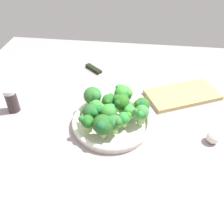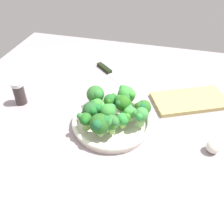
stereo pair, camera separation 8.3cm
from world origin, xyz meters
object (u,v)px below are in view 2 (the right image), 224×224
Objects in this scene: broccoli_floret_5 at (112,123)px; broccoli_floret_12 at (141,115)px; broccoli_floret_1 at (107,111)px; broccoli_floret_6 at (97,105)px; broccoli_floret_0 at (127,94)px; broccoli_floret_7 at (110,101)px; broccoli_floret_10 at (123,119)px; knife at (110,73)px; broccoli_floret_2 at (130,112)px; broccoli_floret_11 at (96,95)px; broccoli_floret_4 at (100,124)px; broccoli_floret_8 at (143,107)px; garlic_bulb at (213,147)px; broccoli_floret_13 at (92,111)px; broccoli_floret_3 at (122,103)px; bowl at (112,122)px; pepper_shaker at (19,93)px; cutting_board at (190,100)px; broccoli_floret_9 at (85,120)px.

broccoli_floret_5 is 1.00× the size of broccoli_floret_12.
broccoli_floret_6 is (4.38, -2.78, -0.35)cm from broccoli_floret_1.
broccoli_floret_0 is at bearing -111.55° from broccoli_floret_1.
broccoli_floret_0 reaches higher than broccoli_floret_7.
broccoli_floret_0 is 1.06× the size of broccoli_floret_12.
knife is at bearing -68.46° from broccoli_floret_10.
broccoli_floret_11 reaches higher than broccoli_floret_2.
broccoli_floret_11 reaches higher than broccoli_floret_6.
broccoli_floret_0 reaches higher than broccoli_floret_6.
broccoli_floret_12 is (-11.52, 5.12, 0.10)cm from broccoli_floret_7.
broccoli_floret_4 is at bearing 43.96° from broccoli_floret_10.
broccoli_floret_2 is 5.01cm from broccoli_floret_8.
garlic_bulb is at bearing 172.44° from broccoli_floret_12.
broccoli_floret_13 reaches higher than broccoli_floret_2.
broccoli_floret_2 is 0.84× the size of broccoli_floret_12.
broccoli_floret_11 is (9.21, -12.63, 0.28)cm from broccoli_floret_5.
broccoli_floret_7 is (4.56, -0.91, -0.79)cm from broccoli_floret_3.
bowl is at bearing -149.34° from broccoli_floret_1.
broccoli_floret_11 reaches higher than broccoli_floret_10.
broccoli_floret_7 reaches higher than bowl.
broccoli_floret_2 is 3.61cm from broccoli_floret_10.
broccoli_floret_0 is at bearing -56.53° from broccoli_floret_12.
broccoli_floret_13 reaches higher than broccoli_floret_1.
broccoli_floret_10 is (1.43, 3.29, -0.46)cm from broccoli_floret_2.
broccoli_floret_8 is 35.52cm from knife.
broccoli_floret_13 reaches higher than broccoli_floret_10.
pepper_shaker is (27.36, 29.45, 4.16)cm from knife.
pepper_shaker reaches higher than broccoli_floret_10.
pepper_shaker reaches higher than cutting_board.
garlic_bulb is at bearing 173.79° from bowl.
broccoli_floret_4 is 3.66cm from broccoli_floret_5.
broccoli_floret_13 is at bearing 95.60° from knife.
broccoli_floret_9 is (9.78, 16.62, -0.28)cm from broccoli_floret_0.
broccoli_floret_8 reaches higher than broccoli_floret_2.
broccoli_floret_11 is 8.19cm from broccoli_floret_13.
broccoli_floret_0 is 11.05cm from broccoli_floret_11.
bowl is 8.42cm from broccoli_floret_13.
broccoli_floret_2 is at bearing -113.46° from broccoli_floret_10.
broccoli_floret_9 is at bearing 20.86° from broccoli_floret_12.
pepper_shaker is (30.81, -5.76, -2.22)cm from broccoli_floret_13.
pepper_shaker is (62.64, 16.87, 3.91)cm from cutting_board.
broccoli_floret_7 is 0.84× the size of broccoli_floret_11.
broccoli_floret_7 is 0.95× the size of broccoli_floret_12.
broccoli_floret_4 is (1.56, 8.31, 6.14)cm from bowl.
broccoli_floret_6 is 36.97cm from cutting_board.
broccoli_floret_0 is 19.28cm from broccoli_floret_9.
broccoli_floret_7 is 30.32cm from knife.
broccoli_floret_10 is at bearing 156.45° from broccoli_floret_6.
broccoli_floret_6 is 0.60× the size of pepper_shaker.
broccoli_floret_1 is 1.51× the size of garlic_bulb.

